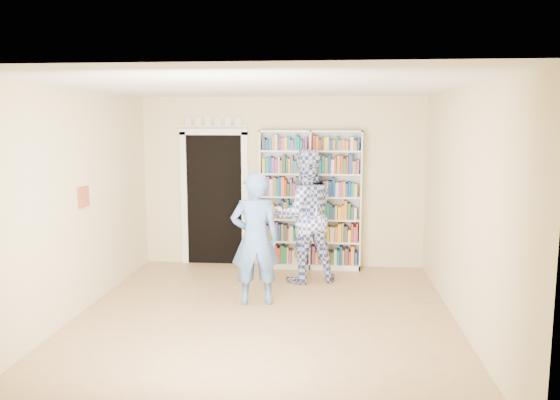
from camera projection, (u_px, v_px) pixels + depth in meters
name	position (u px, v px, depth m)	size (l,w,h in m)	color
floor	(264.00, 319.00, 6.44)	(5.00, 5.00, 0.00)	#A0774D
ceiling	(263.00, 86.00, 6.06)	(5.00, 5.00, 0.00)	white
wall_back	(282.00, 182.00, 8.71)	(4.50, 4.50, 0.00)	beige
wall_left	(75.00, 203.00, 6.45)	(5.00, 5.00, 0.00)	beige
wall_right	(465.00, 209.00, 6.05)	(5.00, 5.00, 0.00)	beige
bookshelf	(310.00, 199.00, 8.55)	(1.58, 0.30, 2.18)	white
doorway	(214.00, 192.00, 8.81)	(1.10, 0.08, 2.43)	black
wall_art	(84.00, 197.00, 6.64)	(0.03, 0.25, 0.25)	brown
man_blue	(255.00, 239.00, 6.87)	(0.62, 0.40, 1.69)	#5178B4
man_plaid	(305.00, 216.00, 7.86)	(0.94, 0.73, 1.92)	#2E3C8F
paper_sheet	(308.00, 208.00, 7.61)	(0.23, 0.01, 0.33)	white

